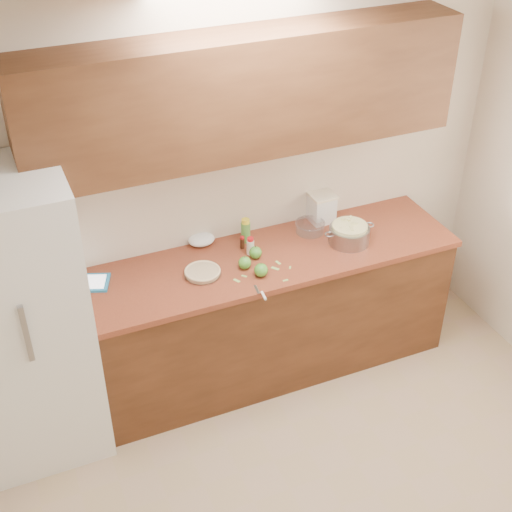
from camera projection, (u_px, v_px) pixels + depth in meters
name	position (u px, v px, depth m)	size (l,w,h in m)	color
room_shell	(387.00, 362.00, 3.15)	(3.60, 3.60, 3.60)	tan
counter_run	(256.00, 316.00, 4.74)	(2.64, 0.68, 0.92)	#5C311A
upper_cabinets	(246.00, 94.00, 4.02)	(2.60, 0.34, 0.70)	#59331B
fridge	(23.00, 322.00, 4.00)	(0.70, 0.70, 1.80)	silver
pie	(203.00, 272.00, 4.33)	(0.23, 0.23, 0.04)	silver
colander	(349.00, 234.00, 4.60)	(0.36, 0.26, 0.13)	gray
flour_canister	(321.00, 207.00, 4.81)	(0.17, 0.17, 0.21)	silver
tablet	(89.00, 283.00, 4.26)	(0.28, 0.25, 0.02)	teal
paring_knife	(263.00, 295.00, 4.17)	(0.03, 0.16, 0.02)	gray
lemon_bottle	(246.00, 231.00, 4.61)	(0.06, 0.06, 0.17)	#4C8C38
cinnamon_shaker	(250.00, 246.00, 4.50)	(0.05, 0.05, 0.12)	beige
vanilla_bottle	(242.00, 243.00, 4.56)	(0.03, 0.03, 0.09)	black
mixing_bowl	(310.00, 227.00, 4.72)	(0.20, 0.20, 0.07)	silver
paper_towel	(201.00, 239.00, 4.60)	(0.17, 0.14, 0.07)	white
apple_left	(245.00, 263.00, 4.38)	(0.08, 0.08, 0.09)	#458E2B
apple_center	(255.00, 253.00, 4.47)	(0.08, 0.08, 0.09)	#458E2B
apple_front	(261.00, 270.00, 4.31)	(0.08, 0.08, 0.10)	#458E2B
peel_a	(286.00, 280.00, 4.29)	(0.03, 0.01, 0.00)	#9CC25E
peel_b	(237.00, 281.00, 4.29)	(0.04, 0.02, 0.00)	#9CC25E
peel_c	(275.00, 268.00, 4.39)	(0.05, 0.02, 0.00)	#9CC25E
peel_d	(290.00, 267.00, 4.40)	(0.03, 0.01, 0.00)	#9CC25E
peel_e	(244.00, 276.00, 4.33)	(0.03, 0.01, 0.00)	#9CC25E
peel_f	(278.00, 263.00, 4.45)	(0.04, 0.02, 0.00)	#9CC25E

